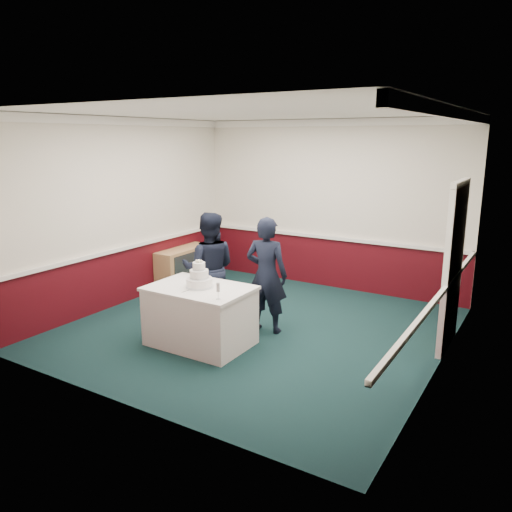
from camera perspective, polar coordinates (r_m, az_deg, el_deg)
The scene contains 9 objects.
ground at distance 7.27m, azimuth 0.06°, elevation -8.26°, with size 5.00×5.00×0.00m, color #122A2C.
room_shell at distance 7.28m, azimuth 3.12°, elevation 7.74°, with size 5.00×5.00×3.00m.
sideboard at distance 9.32m, azimuth -8.22°, elevation -1.22°, with size 0.41×1.20×0.70m.
cake_table at distance 6.65m, azimuth -6.39°, elevation -6.75°, with size 1.32×0.92×0.79m.
wedding_cake at distance 6.50m, azimuth -6.51°, elevation -2.61°, with size 0.35×0.35×0.36m.
cake_knife at distance 6.39m, azimuth -7.79°, elevation -3.92°, with size 0.01×0.22×0.01m, color silver.
champagne_flute at distance 5.98m, azimuth -4.36°, elevation -3.69°, with size 0.05×0.05×0.21m.
person_man at distance 7.29m, azimuth -5.39°, elevation -1.42°, with size 0.80×0.62×1.65m, color black.
person_woman at distance 6.92m, azimuth 1.21°, elevation -2.20°, with size 0.60×0.39×1.64m, color black.
Camera 1 is at (3.51, -5.77, 2.68)m, focal length 35.00 mm.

